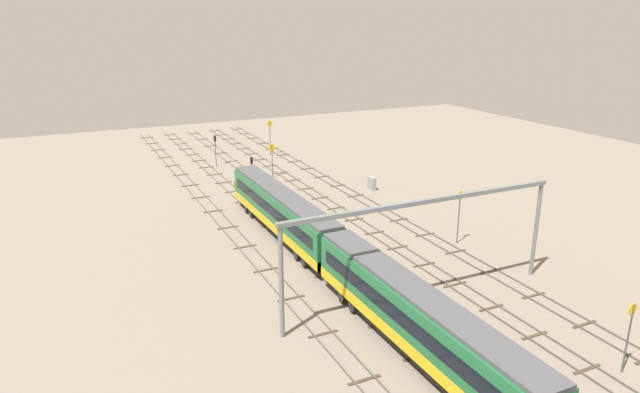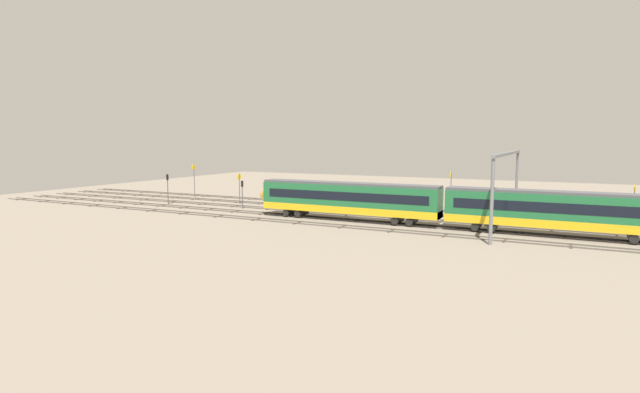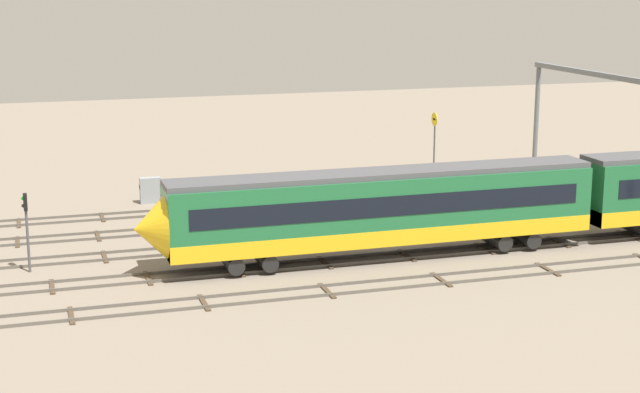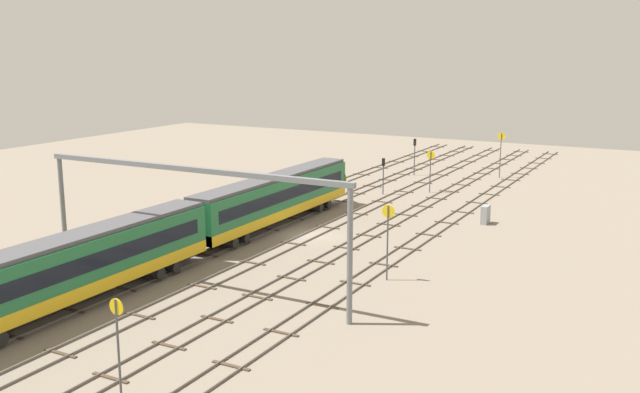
{
  "view_description": "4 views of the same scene",
  "coord_description": "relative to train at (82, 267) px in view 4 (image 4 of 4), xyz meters",
  "views": [
    {
      "loc": [
        -51.35,
        25.28,
        22.4
      ],
      "look_at": [
        1.83,
        -0.06,
        3.66
      ],
      "focal_mm": 31.47,
      "sensor_mm": 36.0,
      "label": 1
    },
    {
      "loc": [
        -24.25,
        63.5,
        10.41
      ],
      "look_at": [
        6.21,
        3.1,
        2.72
      ],
      "focal_mm": 28.03,
      "sensor_mm": 36.0,
      "label": 2
    },
    {
      "loc": [
        19.98,
        53.16,
        15.18
      ],
      "look_at": [
        4.06,
        1.36,
        2.97
      ],
      "focal_mm": 54.68,
      "sensor_mm": 36.0,
      "label": 3
    },
    {
      "loc": [
        -55.01,
        -30.49,
        16.88
      ],
      "look_at": [
        3.5,
        1.0,
        2.89
      ],
      "focal_mm": 40.07,
      "sensor_mm": 36.0,
      "label": 4
    }
  ],
  "objects": [
    {
      "name": "ground_plane",
      "position": [
        22.8,
        -4.68,
        -2.66
      ],
      "size": [
        145.22,
        145.22,
        0.0
      ],
      "primitive_type": "plane",
      "color": "gray"
    },
    {
      "name": "track_near_foreground",
      "position": [
        22.8,
        -14.03,
        -2.59
      ],
      "size": [
        129.22,
        2.4,
        0.16
      ],
      "color": "#59544C",
      "rests_on": "ground"
    },
    {
      "name": "track_second_near",
      "position": [
        22.8,
        -9.35,
        -2.59
      ],
      "size": [
        129.22,
        2.4,
        0.16
      ],
      "color": "#59544C",
      "rests_on": "ground"
    },
    {
      "name": "track_middle",
      "position": [
        22.8,
        -4.68,
        -2.59
      ],
      "size": [
        129.22,
        2.4,
        0.16
      ],
      "color": "#59544C",
      "rests_on": "ground"
    },
    {
      "name": "track_with_train",
      "position": [
        22.8,
        0.0,
        -2.59
      ],
      "size": [
        129.22,
        2.4,
        0.16
      ],
      "color": "#59544C",
      "rests_on": "ground"
    },
    {
      "name": "track_far_background",
      "position": [
        22.8,
        4.68,
        -2.59
      ],
      "size": [
        129.22,
        2.4,
        0.16
      ],
      "color": "#59544C",
      "rests_on": "ground"
    },
    {
      "name": "train",
      "position": [
        0.0,
        0.0,
        0.0
      ],
      "size": [
        75.2,
        3.24,
        4.8
      ],
      "color": "#1E6638",
      "rests_on": "ground"
    },
    {
      "name": "overhead_gantry",
      "position": [
        5.41,
        -4.74,
        4.38
      ],
      "size": [
        0.4,
        25.09,
        8.95
      ],
      "color": "slate",
      "rests_on": "ground"
    },
    {
      "name": "speed_sign_near_foreground",
      "position": [
        60.22,
        -12.22,
        1.22
      ],
      "size": [
        0.14,
        1.0,
        5.94
      ],
      "color": "#4C4C51",
      "rests_on": "ground"
    },
    {
      "name": "speed_sign_mid_trackside",
      "position": [
        14.38,
        -15.7,
        1.05
      ],
      "size": [
        0.14,
        0.97,
        5.68
      ],
      "color": "#4C4C51",
      "rests_on": "ground"
    },
    {
      "name": "speed_sign_far_trackside",
      "position": [
        46.67,
        -7.44,
        0.64
      ],
      "size": [
        0.14,
        1.0,
        4.96
      ],
      "color": "#4C4C51",
      "rests_on": "ground"
    },
    {
      "name": "speed_sign_distant_end",
      "position": [
        -8.35,
        -11.21,
        0.58
      ],
      "size": [
        0.14,
        0.85,
        5.08
      ],
      "color": "#4C4C51",
      "rests_on": "ground"
    },
    {
      "name": "signal_light_trackside_approach",
      "position": [
        42.98,
        -3.05,
        0.14
      ],
      "size": [
        0.31,
        0.32,
        4.25
      ],
      "color": "#4C4C51",
      "rests_on": "ground"
    },
    {
      "name": "signal_light_trackside_departure",
      "position": [
        56.63,
        -1.68,
        0.53
      ],
      "size": [
        0.31,
        0.32,
        4.9
      ],
      "color": "#4C4C51",
      "rests_on": "ground"
    },
    {
      "name": "relay_cabinet",
      "position": [
        34.75,
        -17.4,
        -1.76
      ],
      "size": [
        1.43,
        0.6,
        1.79
      ],
      "color": "gray",
      "rests_on": "ground"
    }
  ]
}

